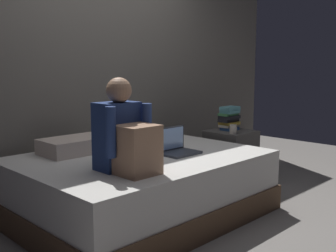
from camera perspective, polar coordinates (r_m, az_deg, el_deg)
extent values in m
plane|color=gray|center=(3.45, 2.14, -12.92)|extent=(8.00, 8.00, 0.00)
cube|color=slate|center=(4.12, -10.27, 9.63)|extent=(5.60, 0.10, 2.70)
cube|color=brown|center=(3.48, -3.83, -10.87)|extent=(2.00, 1.50, 0.21)
cube|color=silver|center=(3.40, -3.87, -6.68)|extent=(1.96, 1.46, 0.32)
cube|color=#474442|center=(4.38, 8.87, -4.41)|extent=(0.44, 0.44, 0.58)
sphere|color=gray|center=(4.23, 11.32, -3.17)|extent=(0.04, 0.04, 0.04)
cube|color=navy|center=(2.88, -7.23, -1.39)|extent=(0.30, 0.20, 0.48)
sphere|color=#A87C5E|center=(2.82, -6.98, 5.06)|extent=(0.18, 0.18, 0.18)
cube|color=#A87C5E|center=(2.73, -4.36, -3.40)|extent=(0.26, 0.24, 0.34)
cylinder|color=navy|center=(2.67, -8.12, -0.89)|extent=(0.07, 0.07, 0.34)
cylinder|color=navy|center=(2.87, -3.01, -0.17)|extent=(0.07, 0.07, 0.34)
cube|color=#333842|center=(3.37, 1.76, -3.86)|extent=(0.32, 0.22, 0.02)
cube|color=#333842|center=(3.43, 0.36, -1.78)|extent=(0.32, 0.01, 0.20)
cube|color=#8CB2EA|center=(3.42, 0.46, -1.79)|extent=(0.29, 0.00, 0.18)
cube|color=beige|center=(3.51, -13.01, -2.68)|extent=(0.56, 0.36, 0.13)
cube|color=#284C84|center=(4.37, 8.74, -0.37)|extent=(0.17, 0.14, 0.03)
cube|color=beige|center=(4.37, 8.56, 0.03)|extent=(0.19, 0.13, 0.03)
cube|color=gold|center=(4.37, 8.69, 0.41)|extent=(0.19, 0.16, 0.03)
cube|color=black|center=(4.36, 8.58, 0.84)|extent=(0.23, 0.12, 0.03)
cube|color=black|center=(4.35, 8.69, 1.27)|extent=(0.20, 0.15, 0.03)
cube|color=#387042|center=(4.35, 8.54, 1.66)|extent=(0.21, 0.13, 0.03)
cube|color=teal|center=(4.35, 8.77, 2.04)|extent=(0.19, 0.14, 0.03)
cube|color=teal|center=(4.35, 8.78, 2.50)|extent=(0.21, 0.13, 0.04)
cylinder|color=#BCB2A3|center=(4.14, 9.25, -0.45)|extent=(0.08, 0.08, 0.09)
ellipsoid|color=gray|center=(3.95, 0.80, -1.58)|extent=(0.15, 0.12, 0.08)
ellipsoid|color=#4C6B56|center=(4.02, 0.47, -1.28)|extent=(0.18, 0.15, 0.10)
ellipsoid|color=#3D4C8E|center=(3.93, -0.83, -1.57)|extent=(0.16, 0.14, 0.09)
ellipsoid|color=#3D4C8E|center=(3.93, -1.55, -1.63)|extent=(0.15, 0.13, 0.08)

